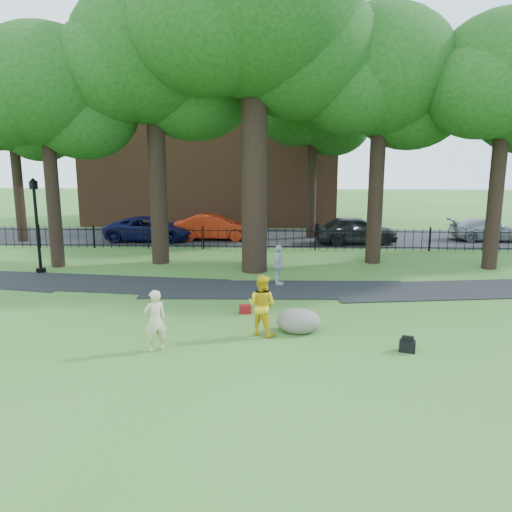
{
  "coord_description": "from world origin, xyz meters",
  "views": [
    {
      "loc": [
        1.07,
        -14.29,
        5.02
      ],
      "look_at": [
        0.3,
        2.0,
        1.69
      ],
      "focal_mm": 35.0,
      "sensor_mm": 36.0,
      "label": 1
    }
  ],
  "objects_px": {
    "lamppost": "(37,227)",
    "boulder": "(299,319)",
    "man": "(262,305)",
    "red_sedan": "(214,227)",
    "big_tree": "(258,24)",
    "woman": "(155,321)"
  },
  "relations": [
    {
      "from": "boulder",
      "to": "lamppost",
      "type": "bearing_deg",
      "value": 147.95
    },
    {
      "from": "boulder",
      "to": "red_sedan",
      "type": "relative_size",
      "value": 0.27
    },
    {
      "from": "big_tree",
      "to": "lamppost",
      "type": "relative_size",
      "value": 3.53
    },
    {
      "from": "big_tree",
      "to": "woman",
      "type": "distance_m",
      "value": 13.33
    },
    {
      "from": "woman",
      "to": "lamppost",
      "type": "relative_size",
      "value": 0.4
    },
    {
      "from": "big_tree",
      "to": "lamppost",
      "type": "xyz_separation_m",
      "value": [
        -9.34,
        -0.87,
        -8.15
      ]
    },
    {
      "from": "man",
      "to": "red_sedan",
      "type": "relative_size",
      "value": 0.38
    },
    {
      "from": "big_tree",
      "to": "man",
      "type": "xyz_separation_m",
      "value": [
        0.47,
        -7.97,
        -9.27
      ]
    },
    {
      "from": "lamppost",
      "to": "boulder",
      "type": "bearing_deg",
      "value": -7.52
    },
    {
      "from": "boulder",
      "to": "big_tree",
      "type": "bearing_deg",
      "value": 101.22
    },
    {
      "from": "woman",
      "to": "lamppost",
      "type": "height_order",
      "value": "lamppost"
    },
    {
      "from": "woman",
      "to": "man",
      "type": "relative_size",
      "value": 0.94
    },
    {
      "from": "big_tree",
      "to": "woman",
      "type": "bearing_deg",
      "value": -103.61
    },
    {
      "from": "boulder",
      "to": "lamppost",
      "type": "distance_m",
      "value": 12.91
    },
    {
      "from": "man",
      "to": "woman",
      "type": "bearing_deg",
      "value": 50.57
    },
    {
      "from": "woman",
      "to": "lamppost",
      "type": "distance_m",
      "value": 11.05
    },
    {
      "from": "man",
      "to": "boulder",
      "type": "height_order",
      "value": "man"
    },
    {
      "from": "red_sedan",
      "to": "big_tree",
      "type": "bearing_deg",
      "value": -160.93
    },
    {
      "from": "big_tree",
      "to": "boulder",
      "type": "height_order",
      "value": "big_tree"
    },
    {
      "from": "lamppost",
      "to": "red_sedan",
      "type": "xyz_separation_m",
      "value": [
        6.41,
        8.76,
        -1.23
      ]
    },
    {
      "from": "big_tree",
      "to": "boulder",
      "type": "bearing_deg",
      "value": -78.78
    },
    {
      "from": "big_tree",
      "to": "lamppost",
      "type": "bearing_deg",
      "value": -174.71
    }
  ]
}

